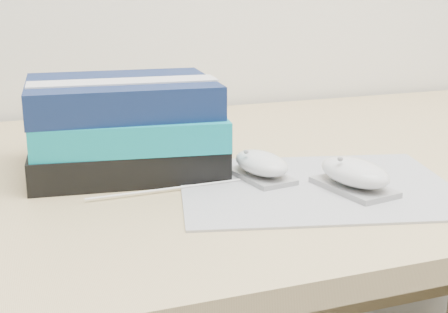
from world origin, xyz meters
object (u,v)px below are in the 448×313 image
object	(u,v)px
desk	(227,280)
mouse_rear	(261,165)
mouse_front	(354,175)
book_stack	(125,125)

from	to	relation	value
desk	mouse_rear	size ratio (longest dim) A/B	14.93
mouse_rear	desk	bearing A→B (deg)	84.45
mouse_rear	mouse_front	world-z (taller)	mouse_front
desk	mouse_rear	distance (m)	0.31
desk	mouse_front	xyz separation A→B (m)	(0.07, -0.26, 0.26)
desk	book_stack	xyz separation A→B (m)	(-0.18, -0.05, 0.30)
desk	mouse_rear	bearing A→B (deg)	-95.55
mouse_rear	mouse_front	size ratio (longest dim) A/B	0.90
book_stack	desk	bearing A→B (deg)	17.29
desk	mouse_front	size ratio (longest dim) A/B	13.45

